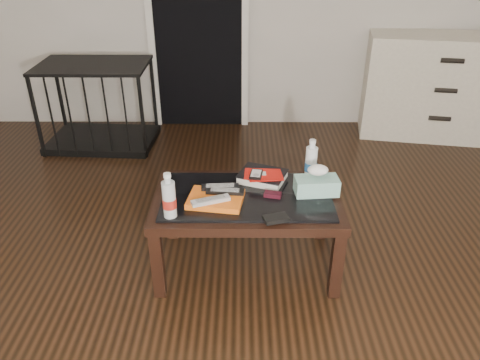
% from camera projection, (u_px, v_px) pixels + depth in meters
% --- Properties ---
extents(ground, '(5.00, 5.00, 0.00)m').
position_uv_depth(ground, '(243.00, 303.00, 2.44)').
color(ground, black).
rests_on(ground, ground).
extents(doorway, '(0.90, 0.08, 2.07)m').
position_uv_depth(doorway, '(197.00, 14.00, 4.10)').
color(doorway, black).
rests_on(doorway, ground).
extents(coffee_table, '(1.00, 0.60, 0.46)m').
position_uv_depth(coffee_table, '(247.00, 205.00, 2.53)').
color(coffee_table, black).
rests_on(coffee_table, ground).
extents(dresser, '(1.27, 0.70, 0.90)m').
position_uv_depth(dresser, '(434.00, 87.00, 4.16)').
color(dresser, beige).
rests_on(dresser, ground).
extents(pet_crate, '(0.93, 0.65, 0.71)m').
position_uv_depth(pet_crate, '(101.00, 119.00, 4.08)').
color(pet_crate, black).
rests_on(pet_crate, ground).
extents(magazines, '(0.31, 0.25, 0.03)m').
position_uv_depth(magazines, '(216.00, 199.00, 2.43)').
color(magazines, orange).
rests_on(magazines, coffee_table).
extents(remote_silver, '(0.20, 0.12, 0.02)m').
position_uv_depth(remote_silver, '(211.00, 200.00, 2.38)').
color(remote_silver, '#AEAEB3').
rests_on(remote_silver, magazines).
extents(remote_black_front, '(0.20, 0.07, 0.02)m').
position_uv_depth(remote_black_front, '(225.00, 191.00, 2.45)').
color(remote_black_front, black).
rests_on(remote_black_front, magazines).
extents(remote_black_back, '(0.20, 0.06, 0.02)m').
position_uv_depth(remote_black_back, '(220.00, 187.00, 2.49)').
color(remote_black_back, black).
rests_on(remote_black_back, magazines).
extents(textbook, '(0.31, 0.28, 0.05)m').
position_uv_depth(textbook, '(262.00, 176.00, 2.63)').
color(textbook, black).
rests_on(textbook, coffee_table).
extents(dvd_mailers, '(0.20, 0.15, 0.01)m').
position_uv_depth(dvd_mailers, '(261.00, 174.00, 2.60)').
color(dvd_mailers, red).
rests_on(dvd_mailers, textbook).
extents(ipod, '(0.08, 0.11, 0.02)m').
position_uv_depth(ipod, '(256.00, 174.00, 2.58)').
color(ipod, black).
rests_on(ipod, dvd_mailers).
extents(flip_phone, '(0.10, 0.07, 0.02)m').
position_uv_depth(flip_phone, '(273.00, 195.00, 2.48)').
color(flip_phone, black).
rests_on(flip_phone, coffee_table).
extents(wallet, '(0.14, 0.10, 0.02)m').
position_uv_depth(wallet, '(276.00, 218.00, 2.29)').
color(wallet, black).
rests_on(wallet, coffee_table).
extents(water_bottle_left, '(0.08, 0.08, 0.24)m').
position_uv_depth(water_bottle_left, '(169.00, 195.00, 2.27)').
color(water_bottle_left, '#B6BEC2').
rests_on(water_bottle_left, coffee_table).
extents(water_bottle_right, '(0.08, 0.08, 0.24)m').
position_uv_depth(water_bottle_right, '(311.00, 159.00, 2.61)').
color(water_bottle_right, white).
rests_on(water_bottle_right, coffee_table).
extents(tissue_box, '(0.24, 0.14, 0.09)m').
position_uv_depth(tissue_box, '(316.00, 186.00, 2.50)').
color(tissue_box, teal).
rests_on(tissue_box, coffee_table).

